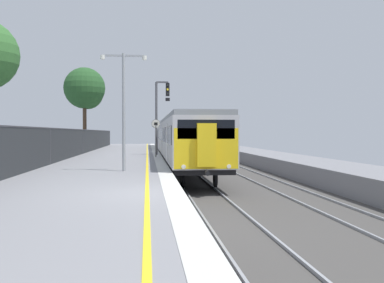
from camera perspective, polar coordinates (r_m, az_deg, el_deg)
name	(u,v)px	position (r m, az deg, el deg)	size (l,w,h in m)	color
ground	(253,213)	(12.93, 7.77, -9.06)	(17.40, 110.00, 1.21)	gray
commuter_train_at_platform	(175,137)	(38.86, -2.17, 0.53)	(2.83, 41.53, 3.81)	#B7B7BC
signal_gantry	(160,109)	(33.75, -4.16, 4.14)	(1.10, 0.24, 5.56)	#47474C
speed_limit_sign	(156,133)	(30.63, -4.65, 1.09)	(0.59, 0.08, 2.59)	#59595B
platform_lamp_mid	(124,101)	(19.64, -8.75, 5.16)	(2.00, 0.20, 5.13)	#93999E
background_tree_centre	(85,90)	(47.20, -13.51, 6.44)	(4.22, 4.22, 8.37)	#473323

